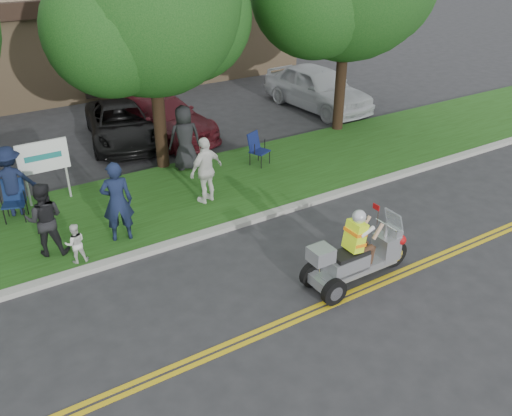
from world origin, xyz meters
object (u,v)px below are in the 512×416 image
parked_car_right (162,117)px  parked_car_far_right (317,87)px  spectator_adult_mid (45,219)px  parked_car_mid (122,124)px  spectator_adult_left (117,202)px  spectator_adult_right (206,170)px  lawn_chair_b (257,147)px  lawn_chair_a (14,197)px  trike_scooter (356,257)px

parked_car_right → parked_car_far_right: size_ratio=0.96×
parked_car_far_right → spectator_adult_mid: bearing=-158.4°
spectator_adult_mid → parked_car_mid: spectator_adult_mid is taller
spectator_adult_left → spectator_adult_right: 2.62m
spectator_adult_mid → spectator_adult_right: size_ratio=0.95×
lawn_chair_b → spectator_adult_right: size_ratio=0.55×
lawn_chair_a → lawn_chair_b: 6.74m
trike_scooter → parked_car_mid: 10.22m
parked_car_right → spectator_adult_right: bearing=-113.7°
spectator_adult_mid → parked_car_far_right: bearing=-133.8°
lawn_chair_b → parked_car_right: bearing=85.1°
parked_car_far_right → parked_car_mid: bearing=172.8°
spectator_adult_right → parked_car_mid: size_ratio=0.38×
lawn_chair_a → parked_car_far_right: 12.27m
lawn_chair_b → spectator_adult_mid: 6.69m
spectator_adult_mid → spectator_adult_right: (4.06, 0.39, 0.04)m
lawn_chair_a → spectator_adult_left: size_ratio=0.52×
spectator_adult_left → parked_car_right: bearing=-107.4°
parked_car_mid → parked_car_right: parked_car_right is taller
lawn_chair_b → spectator_adult_right: 2.78m
spectator_adult_left → spectator_adult_right: (2.54, 0.63, -0.07)m
spectator_adult_right → spectator_adult_left: bearing=-1.6°
lawn_chair_a → parked_car_far_right: (11.81, 3.33, 0.17)m
trike_scooter → spectator_adult_left: spectator_adult_left is taller
spectator_adult_right → spectator_adult_mid: bearing=-10.1°
spectator_adult_left → parked_car_mid: (2.26, 6.14, -0.42)m
lawn_chair_b → parked_car_right: (-1.31, 3.93, 0.03)m
parked_car_right → parked_car_mid: bearing=159.6°
parked_car_right → parked_car_far_right: bearing=-15.0°
lawn_chair_b → spectator_adult_right: spectator_adult_right is taller
spectator_adult_right → trike_scooter: bearing=86.1°
spectator_adult_right → parked_car_far_right: (7.45, 5.02, -0.15)m
trike_scooter → lawn_chair_a: 8.26m
spectator_adult_mid → parked_car_far_right: 12.72m
spectator_adult_mid → spectator_adult_right: 4.08m
trike_scooter → spectator_adult_mid: (-5.02, 4.25, 0.36)m
parked_car_right → lawn_chair_a: bearing=-158.6°
lawn_chair_a → lawn_chair_b: size_ratio=1.02×
spectator_adult_left → parked_car_far_right: spectator_adult_left is taller
spectator_adult_left → lawn_chair_b: bearing=-143.8°
lawn_chair_b → parked_car_mid: size_ratio=0.21×
lawn_chair_a → trike_scooter: bearing=-30.3°
trike_scooter → parked_car_right: 9.96m
spectator_adult_mid → parked_car_right: spectator_adult_mid is taller
trike_scooter → parked_car_right: bearing=89.6°
trike_scooter → lawn_chair_b: trike_scooter is taller
trike_scooter → parked_car_right: (0.11, 9.95, 0.10)m
spectator_adult_mid → parked_car_right: bearing=-110.9°
spectator_adult_mid → spectator_adult_right: spectator_adult_right is taller
lawn_chair_a → parked_car_right: bearing=53.4°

